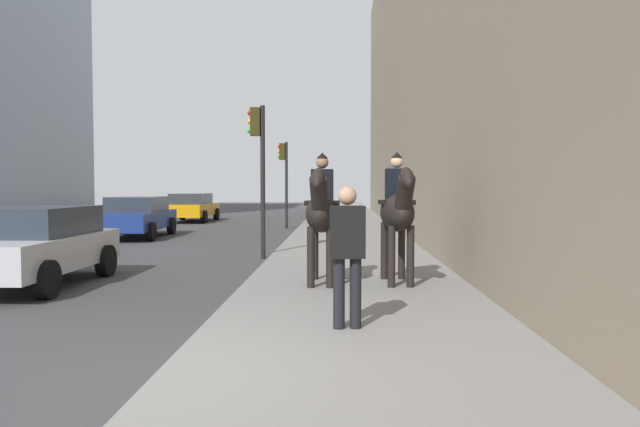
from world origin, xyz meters
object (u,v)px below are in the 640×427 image
at_px(pedestrian_greeting, 347,247).
at_px(traffic_light_near_curb, 259,156).
at_px(car_mid_lane, 192,207).
at_px(traffic_light_far_curb, 284,171).
at_px(mounted_horse_near, 322,211).
at_px(car_far_lane, 136,216).
at_px(car_near_lane, 32,244).
at_px(mounted_horse_far, 398,210).

relative_size(pedestrian_greeting, traffic_light_near_curb, 0.45).
height_order(car_mid_lane, traffic_light_far_curb, traffic_light_far_curb).
xyz_separation_m(mounted_horse_near, traffic_light_far_curb, (15.24, 2.02, 1.09)).
bearing_deg(traffic_light_far_curb, traffic_light_near_curb, -178.21).
height_order(pedestrian_greeting, traffic_light_far_curb, traffic_light_far_curb).
distance_m(mounted_horse_near, car_far_lane, 12.69).
distance_m(car_near_lane, car_far_lane, 10.40).
bearing_deg(car_far_lane, traffic_light_far_curb, 131.21).
relative_size(mounted_horse_far, car_mid_lane, 0.50).
bearing_deg(pedestrian_greeting, mounted_horse_far, -22.53).
relative_size(car_near_lane, car_mid_lane, 0.86).
distance_m(pedestrian_greeting, car_near_lane, 6.75).
xyz_separation_m(pedestrian_greeting, traffic_light_near_curb, (7.83, 2.09, 1.47)).
relative_size(car_near_lane, traffic_light_near_curb, 1.04).
bearing_deg(car_far_lane, car_mid_lane, 179.50).
relative_size(car_mid_lane, traffic_light_far_curb, 1.25).
xyz_separation_m(car_mid_lane, car_far_lane, (-9.32, -0.28, -0.01)).
relative_size(car_near_lane, traffic_light_far_curb, 1.08).
relative_size(mounted_horse_far, traffic_light_near_curb, 0.60).
xyz_separation_m(mounted_horse_far, traffic_light_near_curb, (4.50, 3.01, 1.16)).
xyz_separation_m(car_far_lane, traffic_light_far_curb, (4.59, -4.85, 1.72)).
relative_size(car_far_lane, traffic_light_near_curb, 1.21).
xyz_separation_m(mounted_horse_near, mounted_horse_far, (0.10, -1.32, 0.01)).
bearing_deg(mounted_horse_far, car_near_lane, -95.94).
distance_m(pedestrian_greeting, traffic_light_near_curb, 8.24).
bearing_deg(mounted_horse_near, car_near_lane, -91.88).
height_order(mounted_horse_far, traffic_light_near_curb, traffic_light_near_curb).
bearing_deg(traffic_light_near_curb, pedestrian_greeting, -165.09).
bearing_deg(car_far_lane, car_near_lane, 6.49).
bearing_deg(pedestrian_greeting, traffic_light_far_curb, 0.41).
distance_m(mounted_horse_near, car_near_lane, 5.35).
relative_size(car_mid_lane, traffic_light_near_curb, 1.20).
relative_size(mounted_horse_far, car_near_lane, 0.58).
bearing_deg(pedestrian_greeting, car_mid_lane, 10.97).
bearing_deg(car_near_lane, mounted_horse_near, 86.19).
height_order(mounted_horse_near, car_mid_lane, mounted_horse_near).
bearing_deg(mounted_horse_near, traffic_light_far_curb, -170.29).
distance_m(mounted_horse_near, pedestrian_greeting, 3.27).
bearing_deg(car_mid_lane, traffic_light_far_curb, -132.15).
bearing_deg(car_far_lane, pedestrian_greeting, 25.39).
bearing_deg(mounted_horse_far, pedestrian_greeting, -19.02).
bearing_deg(car_mid_lane, car_near_lane, -174.07).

